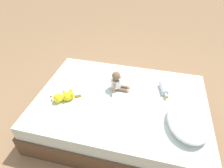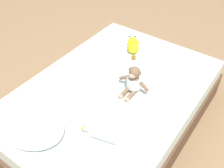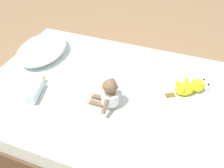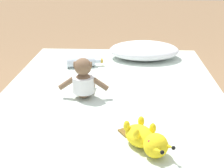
# 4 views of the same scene
# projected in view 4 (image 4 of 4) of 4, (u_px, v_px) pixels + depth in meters

# --- Properties ---
(ground_plane) EXTENTS (16.00, 16.00, 0.00)m
(ground_plane) POSITION_uv_depth(u_px,v_px,m) (112.00, 154.00, 2.06)
(ground_plane) COLOR #93704C
(bed) EXTENTS (1.35, 1.93, 0.43)m
(bed) POSITION_uv_depth(u_px,v_px,m) (112.00, 125.00, 1.98)
(bed) COLOR brown
(bed) RESTS_ON ground_plane
(pillow) EXTENTS (0.56, 0.42, 0.13)m
(pillow) POSITION_uv_depth(u_px,v_px,m) (144.00, 50.00, 2.51)
(pillow) COLOR white
(pillow) RESTS_ON bed
(plush_monkey) EXTENTS (0.29, 0.23, 0.24)m
(plush_monkey) POSITION_uv_depth(u_px,v_px,m) (84.00, 81.00, 1.79)
(plush_monkey) COLOR brown
(plush_monkey) RESTS_ON bed
(plush_yellow_creature) EXTENTS (0.23, 0.30, 0.10)m
(plush_yellow_creature) POSITION_uv_depth(u_px,v_px,m) (146.00, 139.00, 1.31)
(plush_yellow_creature) COLOR yellow
(plush_yellow_creature) RESTS_ON bed
(glass_bottle) EXTENTS (0.27, 0.12, 0.07)m
(glass_bottle) POSITION_uv_depth(u_px,v_px,m) (81.00, 62.00, 2.32)
(glass_bottle) COLOR silver
(glass_bottle) RESTS_ON bed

